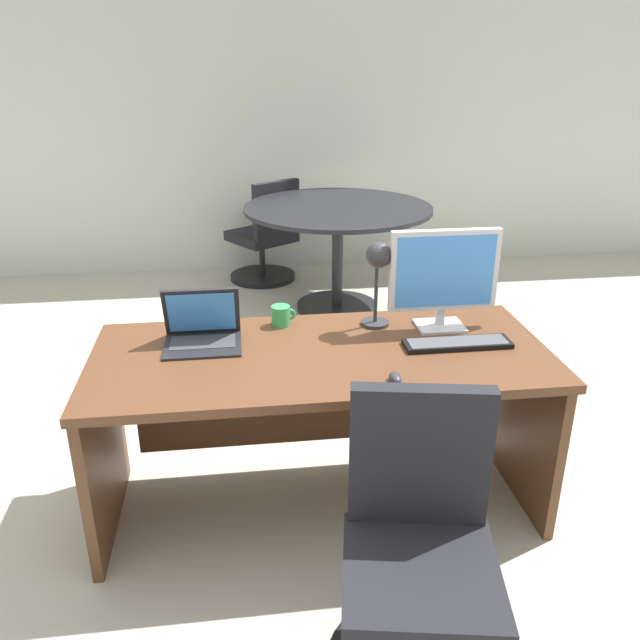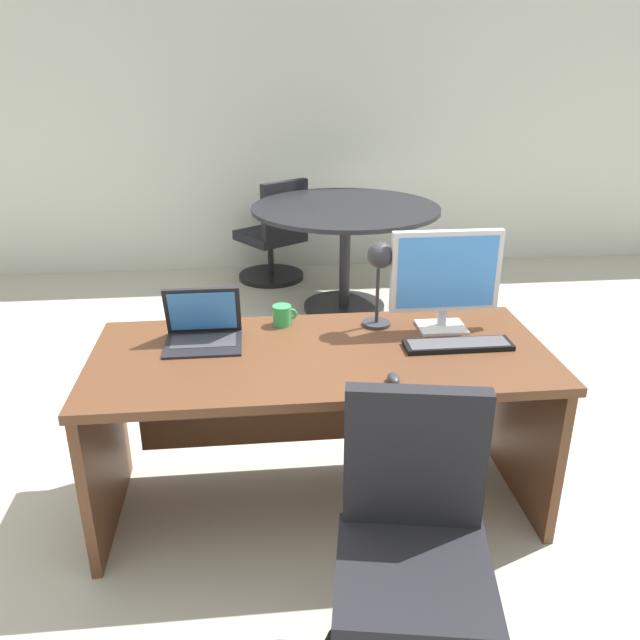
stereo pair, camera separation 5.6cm
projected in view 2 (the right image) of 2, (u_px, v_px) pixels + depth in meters
ground at (297, 355)px, 4.19m from camera, size 12.00×12.00×0.00m
back_wall at (278, 106)px, 5.44m from camera, size 10.00×0.10×2.80m
desk at (320, 391)px, 2.66m from camera, size 1.80×0.79×0.73m
monitor at (446, 275)px, 2.65m from camera, size 0.46×0.16×0.43m
laptop at (203, 325)px, 2.61m from camera, size 0.31×0.25×0.23m
keyboard at (458, 345)px, 2.57m from camera, size 0.43×0.12×0.02m
mouse at (393, 379)px, 2.29m from camera, size 0.04×0.08×0.03m
desk_lamp at (380, 267)px, 2.65m from camera, size 0.12×0.15×0.38m
coffee_mug at (283, 315)px, 2.77m from camera, size 0.11×0.08×0.09m
office_chair at (412, 572)px, 1.96m from camera, size 0.56×0.56×0.91m
meeting_table at (345, 232)px, 4.71m from camera, size 1.37×1.37×0.80m
meeting_chair_near at (274, 241)px, 5.44m from camera, size 0.64×0.65×0.87m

